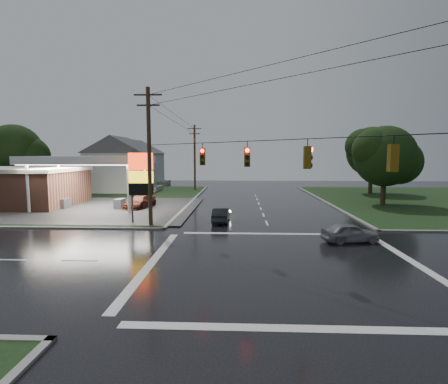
{
  "coord_description": "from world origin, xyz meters",
  "views": [
    {
      "loc": [
        -2.36,
        -18.1,
        5.72
      ],
      "look_at": [
        -3.46,
        7.48,
        3.0
      ],
      "focal_mm": 28.0,
      "sensor_mm": 36.0,
      "label": 1
    }
  ],
  "objects_px": {
    "house_far": "(137,162)",
    "car_crossing": "(350,233)",
    "utility_pole_nw": "(149,155)",
    "utility_pole_n": "(195,157)",
    "tree_ne_near": "(386,156)",
    "tree_nw_behind": "(15,152)",
    "car_pump": "(140,202)",
    "car_north": "(221,215)",
    "gas_station": "(30,184)",
    "pylon_sign": "(141,176)",
    "tree_ne_far": "(373,152)",
    "house_near": "(121,163)"
  },
  "relations": [
    {
      "from": "house_far",
      "to": "car_crossing",
      "type": "relative_size",
      "value": 2.96
    },
    {
      "from": "utility_pole_nw",
      "to": "house_far",
      "type": "distance_m",
      "value": 40.48
    },
    {
      "from": "utility_pole_n",
      "to": "tree_ne_near",
      "type": "distance_m",
      "value": 28.55
    },
    {
      "from": "house_far",
      "to": "car_crossing",
      "type": "bearing_deg",
      "value": -58.06
    },
    {
      "from": "tree_nw_behind",
      "to": "car_pump",
      "type": "xyz_separation_m",
      "value": [
        20.84,
        -11.29,
        -5.48
      ]
    },
    {
      "from": "car_pump",
      "to": "car_north",
      "type": "bearing_deg",
      "value": -25.0
    },
    {
      "from": "tree_ne_near",
      "to": "car_pump",
      "type": "height_order",
      "value": "tree_ne_near"
    },
    {
      "from": "gas_station",
      "to": "utility_pole_nw",
      "type": "distance_m",
      "value": 19.38
    },
    {
      "from": "pylon_sign",
      "to": "utility_pole_nw",
      "type": "relative_size",
      "value": 0.55
    },
    {
      "from": "gas_station",
      "to": "car_pump",
      "type": "relative_size",
      "value": 5.46
    },
    {
      "from": "gas_station",
      "to": "car_crossing",
      "type": "height_order",
      "value": "gas_station"
    },
    {
      "from": "tree_ne_near",
      "to": "car_north",
      "type": "xyz_separation_m",
      "value": [
        -18.02,
        -10.63,
        -4.94
      ]
    },
    {
      "from": "utility_pole_n",
      "to": "car_north",
      "type": "distance_m",
      "value": 27.65
    },
    {
      "from": "pylon_sign",
      "to": "utility_pole_nw",
      "type": "height_order",
      "value": "utility_pole_nw"
    },
    {
      "from": "house_far",
      "to": "tree_nw_behind",
      "type": "distance_m",
      "value": 21.65
    },
    {
      "from": "gas_station",
      "to": "car_north",
      "type": "height_order",
      "value": "gas_station"
    },
    {
      "from": "tree_ne_far",
      "to": "pylon_sign",
      "type": "bearing_deg",
      "value": -139.65
    },
    {
      "from": "tree_nw_behind",
      "to": "tree_ne_near",
      "type": "height_order",
      "value": "tree_nw_behind"
    },
    {
      "from": "tree_nw_behind",
      "to": "tree_ne_near",
      "type": "distance_m",
      "value": 48.65
    },
    {
      "from": "house_near",
      "to": "car_crossing",
      "type": "height_order",
      "value": "house_near"
    },
    {
      "from": "utility_pole_n",
      "to": "house_near",
      "type": "distance_m",
      "value": 11.67
    },
    {
      "from": "house_far",
      "to": "tree_ne_far",
      "type": "xyz_separation_m",
      "value": [
        39.1,
        -14.01,
        1.77
      ]
    },
    {
      "from": "tree_nw_behind",
      "to": "pylon_sign",
      "type": "bearing_deg",
      "value": -39.87
    },
    {
      "from": "utility_pole_nw",
      "to": "gas_station",
      "type": "bearing_deg",
      "value": 147.77
    },
    {
      "from": "pylon_sign",
      "to": "car_north",
      "type": "xyz_separation_m",
      "value": [
        6.62,
        0.87,
        -3.39
      ]
    },
    {
      "from": "tree_ne_far",
      "to": "car_pump",
      "type": "xyz_separation_m",
      "value": [
        -30.15,
        -15.29,
        -5.48
      ]
    },
    {
      "from": "gas_station",
      "to": "utility_pole_nw",
      "type": "relative_size",
      "value": 2.38
    },
    {
      "from": "utility_pole_n",
      "to": "tree_nw_behind",
      "type": "distance_m",
      "value": 25.63
    },
    {
      "from": "tree_ne_far",
      "to": "house_near",
      "type": "bearing_deg",
      "value": 176.99
    },
    {
      "from": "house_far",
      "to": "house_near",
      "type": "bearing_deg",
      "value": -85.24
    },
    {
      "from": "house_far",
      "to": "car_pump",
      "type": "distance_m",
      "value": 30.86
    },
    {
      "from": "utility_pole_nw",
      "to": "car_pump",
      "type": "bearing_deg",
      "value": 110.83
    },
    {
      "from": "house_near",
      "to": "tree_ne_far",
      "type": "bearing_deg",
      "value": -3.01
    },
    {
      "from": "house_near",
      "to": "car_north",
      "type": "bearing_deg",
      "value": -55.28
    },
    {
      "from": "house_far",
      "to": "tree_ne_far",
      "type": "relative_size",
      "value": 1.13
    },
    {
      "from": "utility_pole_n",
      "to": "car_north",
      "type": "relative_size",
      "value": 2.8
    },
    {
      "from": "car_pump",
      "to": "tree_nw_behind",
      "type": "bearing_deg",
      "value": 165.36
    },
    {
      "from": "utility_pole_n",
      "to": "car_pump",
      "type": "bearing_deg",
      "value": -100.28
    },
    {
      "from": "utility_pole_n",
      "to": "gas_station",
      "type": "bearing_deg",
      "value": -131.47
    },
    {
      "from": "house_near",
      "to": "car_pump",
      "type": "height_order",
      "value": "house_near"
    },
    {
      "from": "house_far",
      "to": "car_pump",
      "type": "relative_size",
      "value": 2.3
    },
    {
      "from": "pylon_sign",
      "to": "house_near",
      "type": "height_order",
      "value": "house_near"
    },
    {
      "from": "gas_station",
      "to": "car_north",
      "type": "distance_m",
      "value": 23.41
    },
    {
      "from": "pylon_sign",
      "to": "gas_station",
      "type": "bearing_deg",
      "value": 148.78
    },
    {
      "from": "gas_station",
      "to": "utility_pole_nw",
      "type": "bearing_deg",
      "value": -32.23
    },
    {
      "from": "utility_pole_n",
      "to": "house_near",
      "type": "bearing_deg",
      "value": -170.09
    },
    {
      "from": "gas_station",
      "to": "car_north",
      "type": "relative_size",
      "value": 6.99
    },
    {
      "from": "tree_ne_far",
      "to": "car_crossing",
      "type": "height_order",
      "value": "tree_ne_far"
    },
    {
      "from": "pylon_sign",
      "to": "utility_pole_n",
      "type": "distance_m",
      "value": 27.56
    },
    {
      "from": "pylon_sign",
      "to": "house_far",
      "type": "bearing_deg",
      "value": 106.98
    }
  ]
}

